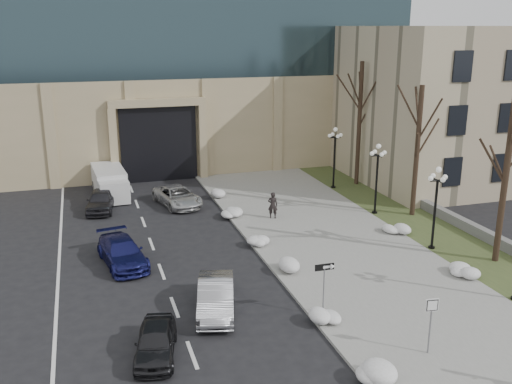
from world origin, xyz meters
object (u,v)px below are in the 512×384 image
lamppost_d (335,149)px  lamppost_c (377,169)px  lamppost_b (436,197)px  car_e (101,200)px  one_way_sign (328,273)px  car_b (216,297)px  box_truck (110,183)px  pedestrian (273,205)px  car_c (122,252)px  car_d (177,196)px  car_a (156,341)px  keep_sign (431,314)px

lamppost_d → lamppost_c: bearing=-90.0°
lamppost_c → lamppost_b: bearing=-90.0°
car_e → one_way_sign: (8.55, -17.90, 1.27)m
car_b → box_truck: (-3.26, 19.76, 0.21)m
pedestrian → box_truck: bearing=-19.0°
car_c → car_d: (4.48, 9.31, -0.02)m
car_b → car_e: 16.70m
one_way_sign → lamppost_d: (8.68, 18.15, 1.09)m
car_c → one_way_sign: one_way_sign is taller
car_c → one_way_sign: bearing=-55.8°
car_a → one_way_sign: one_way_sign is taller
car_b → car_d: 15.81m
car_c → lamppost_c: size_ratio=0.99×
pedestrian → one_way_sign: one_way_sign is taller
lamppost_b → car_b: bearing=-165.3°
pedestrian → keep_sign: keep_sign is taller
car_e → lamppost_d: size_ratio=0.88×
car_d → keep_sign: keep_sign is taller
car_e → box_truck: size_ratio=0.68×
car_b → box_truck: bearing=113.6°
keep_sign → lamppost_b: bearing=63.2°
car_a → lamppost_c: 20.63m
keep_sign → car_d: bearing=112.8°
car_b → keep_sign: size_ratio=1.85×
lamppost_d → car_c: bearing=-149.0°
car_e → one_way_sign: one_way_sign is taller
car_e → pedestrian: pedestrian is taller
lamppost_d → keep_sign: bearing=-105.9°
car_c → car_a: bearing=-96.8°
car_e → keep_sign: 24.52m
lamppost_b → lamppost_c: (0.00, 6.50, 0.00)m
car_b → box_truck: box_truck is taller
car_c → one_way_sign: (7.91, -8.18, 1.30)m
car_a → box_truck: bearing=103.2°
car_b → car_e: bearing=118.4°
car_e → car_c: bearing=-76.6°
car_d → lamppost_d: 12.37m
car_a → car_d: car_d is taller
lamppost_b → keep_sign: bearing=-124.5°
car_a → keep_sign: keep_sign is taller
box_truck → keep_sign: bearing=-72.0°
car_c → lamppost_b: lamppost_b is taller
lamppost_b → lamppost_c: bearing=90.0°
lamppost_b → box_truck: bearing=135.1°
pedestrian → lamppost_d: lamppost_d is taller
one_way_sign → lamppost_b: (8.68, 5.15, 1.09)m
pedestrian → keep_sign: 16.69m
car_c → lamppost_d: size_ratio=0.99×
car_e → one_way_sign: 19.88m
keep_sign → lamppost_c: size_ratio=0.50×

